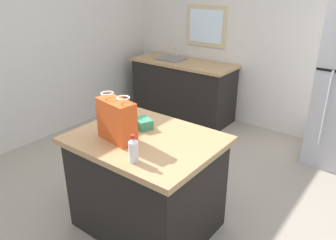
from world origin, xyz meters
TOP-DOWN VIEW (x-y plane):
  - ground at (0.00, 0.00)m, footprint 5.77×5.77m
  - back_wall at (-0.02, 2.32)m, footprint 4.81×0.13m
  - left_wall at (-2.40, 0.00)m, footprint 0.10×4.65m
  - kitchen_island at (-0.04, -0.36)m, footprint 1.18×0.93m
  - sink_counter at (-1.29, 1.94)m, footprint 1.62×0.64m
  - shopping_bag at (-0.19, -0.53)m, footprint 0.36×0.21m
  - small_box at (-0.17, -0.24)m, footprint 0.19×0.17m
  - bottle at (0.15, -0.70)m, footprint 0.07×0.07m

SIDE VIEW (x-z plane):
  - ground at x=0.00m, z-range 0.00..0.00m
  - kitchen_island at x=-0.04m, z-range 0.00..0.88m
  - sink_counter at x=-1.29m, z-range -0.08..0.99m
  - small_box at x=-0.17m, z-range 0.88..0.96m
  - bottle at x=0.15m, z-range 0.86..1.07m
  - shopping_bag at x=-0.19m, z-range 0.86..1.23m
  - back_wall at x=-0.02m, z-range 0.00..2.78m
  - left_wall at x=-2.40m, z-range 0.00..2.78m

